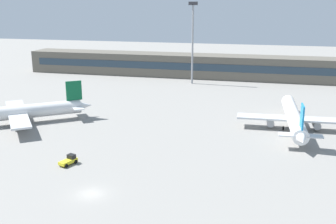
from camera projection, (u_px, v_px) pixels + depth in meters
ground_plane at (158, 123)px, 101.33m from camera, size 400.00×400.00×0.00m
terminal_building at (201, 66)px, 161.61m from camera, size 144.69×12.13×9.00m
airplane_near at (12, 113)px, 99.09m from camera, size 33.03×27.24×9.78m
airplane_mid at (293, 116)px, 96.51m from camera, size 26.57×38.12×9.42m
baggage_tug_yellow at (69, 160)px, 75.33m from camera, size 2.72×3.89×1.75m
floodlight_tower_west at (193, 38)px, 145.63m from camera, size 3.20×0.80×29.41m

